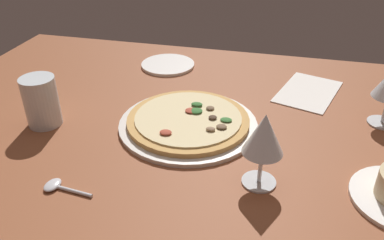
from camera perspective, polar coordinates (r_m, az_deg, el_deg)
The scene contains 7 objects.
dining_table at distance 90.53cm, azimuth 0.57°, elevation -3.44°, with size 150.00×110.00×4.00cm, color brown.
pizza_main at distance 92.51cm, azimuth -0.53°, elevation -0.25°, with size 32.78×32.78×3.36cm.
wine_glass_near at distance 71.17cm, azimuth 10.43°, elevation -2.29°, with size 7.68×7.68×15.21cm.
water_glass at distance 98.10cm, azimuth -21.01°, elevation 2.11°, with size 7.97×7.97×11.96cm.
side_plate at distance 125.15cm, azimuth -3.53°, elevation 8.04°, with size 16.74×16.74×0.90cm, color white.
paper_menu at distance 113.18cm, azimuth 16.56°, elevation 3.97°, with size 13.87×21.68×0.30cm, color white.
spoon at distance 79.00cm, azimuth -18.96°, elevation -9.14°, with size 10.21×4.27×1.00cm.
Camera 1 is at (-16.90, 72.68, 53.26)cm, focal length 36.62 mm.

